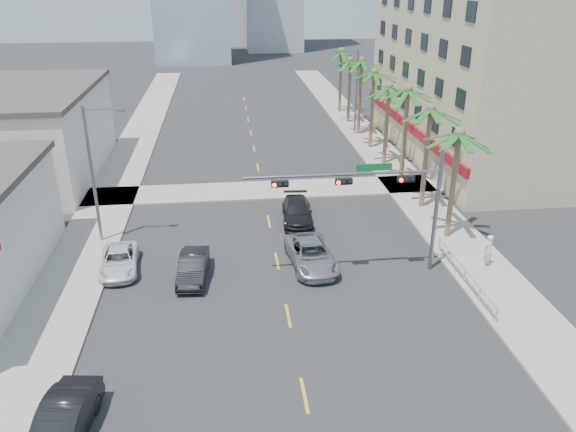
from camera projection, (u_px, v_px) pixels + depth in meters
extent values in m
plane|color=#262628|center=(298.00, 365.00, 25.41)|extent=(260.00, 260.00, 0.00)
cube|color=gray|center=(414.00, 193.00, 44.83)|extent=(4.00, 120.00, 0.15)
cube|color=gray|center=(106.00, 206.00, 42.32)|extent=(4.00, 120.00, 0.15)
cube|color=gray|center=(263.00, 190.00, 45.39)|extent=(80.00, 4.00, 0.15)
cube|color=tan|center=(491.00, 75.00, 52.00)|extent=(15.00, 28.00, 15.00)
cube|color=maroon|center=(408.00, 125.00, 53.01)|extent=(0.30, 28.00, 0.80)
cube|color=beige|center=(27.00, 136.00, 47.40)|extent=(11.00, 18.00, 7.20)
cylinder|color=slate|center=(436.00, 214.00, 32.18)|extent=(0.24, 0.24, 7.20)
cylinder|color=slate|center=(343.00, 174.00, 30.56)|extent=(11.00, 0.16, 0.16)
cube|color=#0C662D|center=(374.00, 167.00, 30.60)|extent=(2.00, 0.05, 0.40)
cube|color=black|center=(406.00, 179.00, 30.93)|extent=(0.95, 0.28, 0.32)
sphere|color=#FF0C05|center=(401.00, 180.00, 30.75)|extent=(0.22, 0.22, 0.22)
cube|color=black|center=(344.00, 181.00, 30.57)|extent=(0.95, 0.28, 0.32)
sphere|color=#FF0C05|center=(339.00, 183.00, 30.39)|extent=(0.22, 0.22, 0.22)
cube|color=black|center=(280.00, 184.00, 30.20)|extent=(0.95, 0.28, 0.32)
sphere|color=#FF0C05|center=(274.00, 185.00, 30.02)|extent=(0.22, 0.22, 0.22)
cylinder|color=brown|center=(453.00, 187.00, 36.09)|extent=(0.36, 0.36, 7.20)
cylinder|color=brown|center=(426.00, 160.00, 40.75)|extent=(0.36, 0.36, 7.56)
cylinder|color=brown|center=(404.00, 138.00, 45.41)|extent=(0.36, 0.36, 7.92)
cylinder|color=brown|center=(386.00, 126.00, 50.29)|extent=(0.36, 0.36, 7.20)
cylinder|color=brown|center=(372.00, 111.00, 54.95)|extent=(0.36, 0.36, 7.56)
cylinder|color=brown|center=(360.00, 98.00, 59.61)|extent=(0.36, 0.36, 7.92)
cylinder|color=brown|center=(349.00, 92.00, 64.48)|extent=(0.36, 0.36, 7.20)
cylinder|color=brown|center=(340.00, 82.00, 69.14)|extent=(0.36, 0.36, 7.56)
cylinder|color=slate|center=(93.00, 177.00, 35.17)|extent=(0.20, 0.20, 9.00)
cylinder|color=slate|center=(102.00, 109.00, 33.56)|extent=(2.20, 0.12, 0.12)
cube|color=slate|center=(121.00, 110.00, 33.71)|extent=(0.50, 0.25, 0.18)
cylinder|color=slate|center=(356.00, 93.00, 59.35)|extent=(0.20, 0.20, 9.00)
cylinder|color=slate|center=(348.00, 51.00, 57.51)|extent=(2.20, 0.12, 0.12)
cube|color=slate|center=(337.00, 52.00, 57.43)|extent=(0.50, 0.25, 0.18)
cylinder|color=silver|center=(465.00, 276.00, 31.72)|extent=(0.08, 8.00, 0.08)
cylinder|color=silver|center=(465.00, 270.00, 31.58)|extent=(0.08, 8.00, 0.08)
cylinder|color=silver|center=(497.00, 316.00, 28.10)|extent=(0.08, 0.08, 1.00)
cylinder|color=silver|center=(480.00, 295.00, 29.92)|extent=(0.08, 0.08, 1.00)
cylinder|color=silver|center=(465.00, 277.00, 31.74)|extent=(0.08, 0.08, 1.00)
cylinder|color=silver|center=(451.00, 260.00, 33.56)|extent=(0.08, 0.08, 1.00)
cylinder|color=silver|center=(439.00, 245.00, 35.38)|extent=(0.08, 0.08, 1.00)
imported|color=black|center=(62.00, 423.00, 21.10)|extent=(2.27, 4.92, 1.56)
imported|color=white|center=(119.00, 261.00, 33.19)|extent=(2.51, 4.76, 1.28)
imported|color=black|center=(193.00, 267.00, 32.31)|extent=(1.84, 4.48, 1.44)
imported|color=#B1B1B6|center=(311.00, 255.00, 33.67)|extent=(2.93, 5.58, 1.50)
imported|color=black|center=(297.00, 212.00, 39.72)|extent=(2.39, 5.15, 1.46)
imported|color=white|center=(488.00, 250.00, 33.30)|extent=(0.87, 0.75, 2.01)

